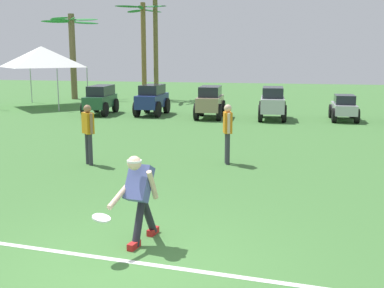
# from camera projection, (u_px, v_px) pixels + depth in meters

# --- Properties ---
(ground_plane) EXTENTS (80.00, 80.00, 0.00)m
(ground_plane) POSITION_uv_depth(u_px,v_px,m) (128.00, 267.00, 6.55)
(ground_plane) COLOR #417537
(field_line_paint) EXTENTS (25.68, 2.63, 0.01)m
(field_line_paint) POSITION_uv_depth(u_px,v_px,m) (132.00, 262.00, 6.70)
(field_line_paint) COLOR white
(field_line_paint) RESTS_ON ground_plane
(frisbee_thrower) EXTENTS (0.59, 1.09, 1.40)m
(frisbee_thrower) POSITION_uv_depth(u_px,v_px,m) (139.00, 194.00, 7.20)
(frisbee_thrower) COLOR #23232D
(frisbee_thrower) RESTS_ON ground_plane
(frisbee_in_flight) EXTENTS (0.29, 0.29, 0.08)m
(frisbee_in_flight) POSITION_uv_depth(u_px,v_px,m) (101.00, 218.00, 6.65)
(frisbee_in_flight) COLOR white
(teammate_near_sideline) EXTENTS (0.42, 0.38, 1.56)m
(teammate_near_sideline) POSITION_uv_depth(u_px,v_px,m) (88.00, 129.00, 12.35)
(teammate_near_sideline) COLOR #33333D
(teammate_near_sideline) RESTS_ON ground_plane
(teammate_midfield) EXTENTS (0.28, 0.49, 1.56)m
(teammate_midfield) POSITION_uv_depth(u_px,v_px,m) (228.00, 128.00, 12.44)
(teammate_midfield) COLOR #33333D
(teammate_midfield) RESTS_ON ground_plane
(parked_car_slot_a) EXTENTS (1.32, 2.47, 1.34)m
(parked_car_slot_a) POSITION_uv_depth(u_px,v_px,m) (101.00, 99.00, 22.59)
(parked_car_slot_a) COLOR #235133
(parked_car_slot_a) RESTS_ON ground_plane
(parked_car_slot_b) EXTENTS (1.17, 2.36, 1.40)m
(parked_car_slot_b) POSITION_uv_depth(u_px,v_px,m) (152.00, 99.00, 22.28)
(parked_car_slot_b) COLOR navy
(parked_car_slot_b) RESTS_ON ground_plane
(parked_car_slot_c) EXTENTS (1.26, 2.39, 1.40)m
(parked_car_slot_c) POSITION_uv_depth(u_px,v_px,m) (210.00, 101.00, 21.26)
(parked_car_slot_c) COLOR #998466
(parked_car_slot_c) RESTS_ON ground_plane
(parked_car_slot_d) EXTENTS (1.27, 2.39, 1.40)m
(parked_car_slot_d) POSITION_uv_depth(u_px,v_px,m) (273.00, 102.00, 20.77)
(parked_car_slot_d) COLOR #B7BABF
(parked_car_slot_d) RESTS_ON ground_plane
(parked_car_slot_e) EXTENTS (1.11, 2.21, 1.10)m
(parked_car_slot_e) POSITION_uv_depth(u_px,v_px,m) (344.00, 107.00, 20.50)
(parked_car_slot_e) COLOR #B7BABF
(parked_car_slot_e) RESTS_ON ground_plane
(palm_tree_far_left) EXTENTS (3.33, 3.31, 5.17)m
(palm_tree_far_left) POSITION_uv_depth(u_px,v_px,m) (72.00, 48.00, 29.46)
(palm_tree_far_left) COLOR brown
(palm_tree_far_left) RESTS_ON ground_plane
(palm_tree_left_of_centre) EXTENTS (3.11, 3.89, 5.80)m
(palm_tree_left_of_centre) POSITION_uv_depth(u_px,v_px,m) (143.00, 41.00, 29.12)
(palm_tree_left_of_centre) COLOR brown
(palm_tree_left_of_centre) RESTS_ON ground_plane
(palm_tree_right_of_centre) EXTENTS (2.94, 3.08, 6.77)m
(palm_tree_right_of_centre) POSITION_uv_depth(u_px,v_px,m) (156.00, 31.00, 29.33)
(palm_tree_right_of_centre) COLOR brown
(palm_tree_right_of_centre) RESTS_ON ground_plane
(event_tent) EXTENTS (3.67, 3.67, 3.18)m
(event_tent) POSITION_uv_depth(u_px,v_px,m) (42.00, 57.00, 25.38)
(event_tent) COLOR #B2B5BA
(event_tent) RESTS_ON ground_plane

